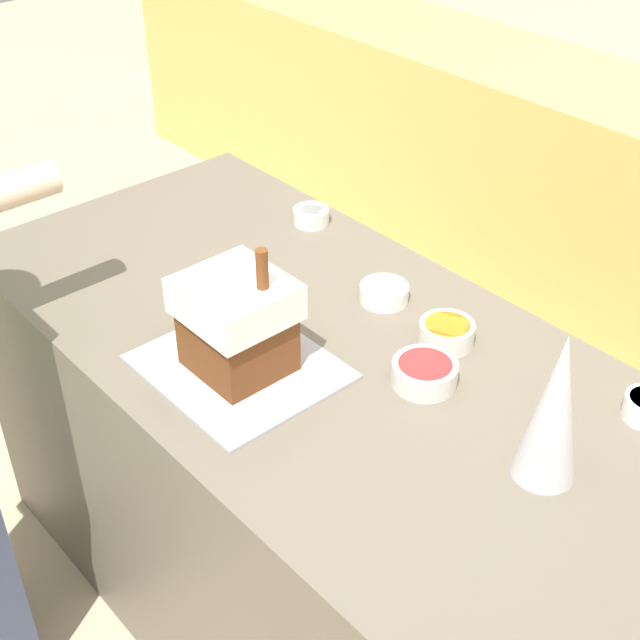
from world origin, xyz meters
TOP-DOWN VIEW (x-y plane):
  - ground_plane at (0.00, 0.00)m, footprint 12.00×12.00m
  - kitchen_island at (0.00, 0.00)m, footprint 1.88×0.85m
  - baking_tray at (-0.09, -0.18)m, footprint 0.38×0.33m
  - gingerbread_house at (-0.09, -0.18)m, footprint 0.20×0.19m
  - decorative_tree at (0.50, 0.04)m, footprint 0.11×0.11m
  - candy_bowl_behind_tray at (0.19, 0.07)m, footprint 0.13×0.13m
  - candy_bowl_beside_tree at (-0.45, 0.33)m, footprint 0.09×0.09m
  - candy_bowl_near_tray_left at (0.13, 0.20)m, footprint 0.12×0.12m
  - candy_bowl_center_rear at (-0.07, 0.22)m, footprint 0.11×0.11m

SIDE VIEW (x-z plane):
  - ground_plane at x=0.00m, z-range 0.00..0.00m
  - kitchen_island at x=0.00m, z-range 0.00..0.89m
  - baking_tray at x=-0.09m, z-range 0.89..0.90m
  - candy_bowl_center_rear at x=-0.07m, z-range 0.89..0.93m
  - candy_bowl_beside_tree at x=-0.45m, z-range 0.89..0.93m
  - candy_bowl_behind_tray at x=0.19m, z-range 0.89..0.94m
  - candy_bowl_near_tray_left at x=0.13m, z-range 0.89..0.94m
  - gingerbread_house at x=-0.09m, z-range 0.86..1.15m
  - decorative_tree at x=0.50m, z-range 0.89..1.19m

